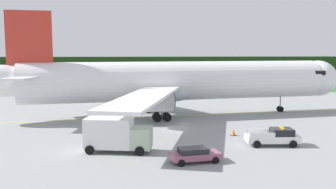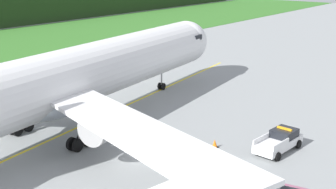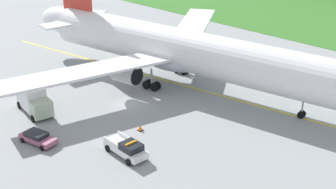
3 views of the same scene
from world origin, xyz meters
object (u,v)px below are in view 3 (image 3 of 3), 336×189
apron_cone (140,127)px  staff_car (38,137)px  ops_pickup_truck (127,148)px  catering_truck (34,99)px  airliner (184,51)px

apron_cone → staff_car: bearing=-122.0°
ops_pickup_truck → catering_truck: (-16.25, -1.05, 0.86)m
ops_pickup_truck → staff_car: (-9.22, -5.05, -0.20)m
airliner → staff_car: bearing=-92.1°
staff_car → apron_cone: (6.18, 9.88, -0.31)m
airliner → staff_car: (-0.84, -23.43, -4.50)m
staff_car → apron_cone: 11.66m
ops_pickup_truck → apron_cone: size_ratio=7.01×
staff_car → apron_cone: size_ratio=5.90×
ops_pickup_truck → catering_truck: bearing=-176.3°
staff_car → catering_truck: bearing=150.3°
catering_truck → apron_cone: size_ratio=8.47×
ops_pickup_truck → airliner: bearing=114.5°
catering_truck → staff_car: catering_truck is taller
ops_pickup_truck → apron_cone: ops_pickup_truck is taller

